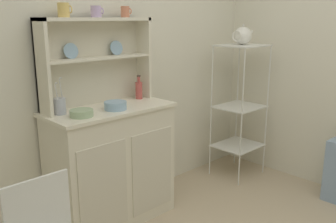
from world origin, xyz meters
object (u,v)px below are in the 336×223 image
object	(u,v)px
hutch_cabinet	(112,164)
cup_gold_0	(64,10)
bowl_mixing_large	(82,113)
porcelain_teapot	(243,36)
bakers_rack	(240,99)
hutch_shelf_unit	(95,54)
utensil_jar	(60,106)
jam_bottle	(139,90)

from	to	relation	value
hutch_cabinet	cup_gold_0	bearing A→B (deg)	153.62
cup_gold_0	bowl_mixing_large	bearing A→B (deg)	-98.09
cup_gold_0	porcelain_teapot	world-z (taller)	cup_gold_0
bakers_rack	porcelain_teapot	world-z (taller)	porcelain_teapot
porcelain_teapot	hutch_cabinet	bearing A→B (deg)	174.35
bakers_rack	cup_gold_0	size ratio (longest dim) A/B	13.77
bowl_mixing_large	bakers_rack	bearing A→B (deg)	-2.25
hutch_cabinet	bowl_mixing_large	xyz separation A→B (m)	(-0.27, -0.07, 0.46)
hutch_shelf_unit	utensil_jar	xyz separation A→B (m)	(-0.35, -0.08, -0.31)
hutch_shelf_unit	bakers_rack	size ratio (longest dim) A/B	0.68
bakers_rack	cup_gold_0	bearing A→B (deg)	171.03
hutch_shelf_unit	porcelain_teapot	bearing A→B (deg)	-12.06
utensil_jar	porcelain_teapot	world-z (taller)	porcelain_teapot
utensil_jar	porcelain_teapot	xyz separation A→B (m)	(1.76, -0.22, 0.41)
hutch_cabinet	bowl_mixing_large	size ratio (longest dim) A/B	6.07
bakers_rack	cup_gold_0	xyz separation A→B (m)	(-1.66, 0.26, 0.81)
utensil_jar	porcelain_teapot	size ratio (longest dim) A/B	0.99
hutch_cabinet	porcelain_teapot	bearing A→B (deg)	-5.65
cup_gold_0	jam_bottle	world-z (taller)	cup_gold_0
hutch_shelf_unit	bowl_mixing_large	xyz separation A→B (m)	(-0.27, -0.24, -0.35)
bakers_rack	utensil_jar	xyz separation A→B (m)	(-1.76, 0.22, 0.18)
utensil_jar	porcelain_teapot	distance (m)	1.82
bowl_mixing_large	jam_bottle	distance (m)	0.64
porcelain_teapot	utensil_jar	bearing A→B (deg)	172.97
hutch_shelf_unit	bakers_rack	bearing A→B (deg)	-12.04
utensil_jar	porcelain_teapot	bearing A→B (deg)	-7.03
bakers_rack	jam_bottle	distance (m)	1.11
bakers_rack	bowl_mixing_large	distance (m)	1.70
bakers_rack	cup_gold_0	world-z (taller)	cup_gold_0
hutch_cabinet	hutch_shelf_unit	world-z (taller)	hutch_shelf_unit
hutch_shelf_unit	jam_bottle	distance (m)	0.46
hutch_cabinet	utensil_jar	xyz separation A→B (m)	(-0.35, 0.08, 0.50)
bakers_rack	hutch_cabinet	bearing A→B (deg)	174.35
jam_bottle	hutch_shelf_unit	bearing A→B (deg)	167.74
porcelain_teapot	jam_bottle	bearing A→B (deg)	168.01
utensil_jar	jam_bottle	bearing A→B (deg)	0.74
hutch_shelf_unit	jam_bottle	bearing A→B (deg)	-12.26
utensil_jar	hutch_cabinet	bearing A→B (deg)	-12.54
porcelain_teapot	cup_gold_0	bearing A→B (deg)	171.02
hutch_cabinet	jam_bottle	xyz separation A→B (m)	(0.35, 0.09, 0.51)
hutch_cabinet	porcelain_teapot	size ratio (longest dim) A/B	3.70
jam_bottle	porcelain_teapot	size ratio (longest dim) A/B	0.74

